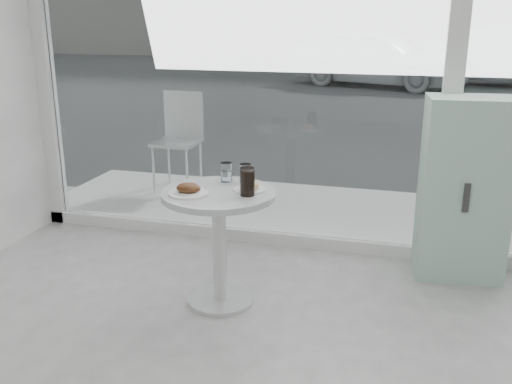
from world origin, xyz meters
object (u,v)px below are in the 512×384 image
(car_white, at_px, (376,58))
(plate_fritter, at_px, (189,190))
(patio_chair, at_px, (180,134))
(cola_glass, at_px, (247,182))
(water_tumbler_a, at_px, (226,173))
(main_table, at_px, (219,224))
(plate_donut, at_px, (250,187))
(water_tumbler_b, at_px, (245,174))
(mint_cabinet, at_px, (464,189))

(car_white, xyz_separation_m, plate_fritter, (-0.25, -12.64, 0.04))
(patio_chair, bearing_deg, cola_glass, -57.22)
(patio_chair, relative_size, water_tumbler_a, 7.95)
(main_table, xyz_separation_m, plate_fritter, (-0.15, -0.11, 0.25))
(patio_chair, xyz_separation_m, plate_fritter, (1.05, -2.35, 0.17))
(plate_fritter, xyz_separation_m, water_tumbler_a, (0.13, 0.33, 0.03))
(patio_chair, relative_size, plate_donut, 5.05)
(plate_donut, relative_size, water_tumbler_b, 1.61)
(car_white, relative_size, water_tumbler_a, 34.47)
(plate_fritter, height_order, water_tumbler_a, water_tumbler_a)
(main_table, height_order, cola_glass, cola_glass)
(car_white, distance_m, cola_glass, 12.57)
(plate_donut, distance_m, water_tumbler_b, 0.19)
(main_table, bearing_deg, plate_fritter, -145.61)
(mint_cabinet, distance_m, water_tumbler_b, 1.57)
(mint_cabinet, xyz_separation_m, plate_donut, (-1.35, -0.81, 0.14))
(mint_cabinet, relative_size, plate_fritter, 5.23)
(plate_donut, relative_size, water_tumbler_a, 1.57)
(cola_glass, bearing_deg, patio_chair, 121.70)
(cola_glass, bearing_deg, main_table, 171.53)
(mint_cabinet, distance_m, water_tumbler_a, 1.69)
(mint_cabinet, bearing_deg, water_tumbler_a, -162.64)
(mint_cabinet, distance_m, plate_fritter, 1.96)
(plate_donut, xyz_separation_m, water_tumbler_b, (-0.08, 0.17, 0.04))
(mint_cabinet, distance_m, cola_glass, 1.63)
(patio_chair, height_order, water_tumbler_b, patio_chair)
(main_table, distance_m, water_tumbler_a, 0.36)
(main_table, bearing_deg, water_tumbler_b, 65.57)
(plate_fritter, height_order, cola_glass, cola_glass)
(main_table, height_order, mint_cabinet, mint_cabinet)
(main_table, relative_size, cola_glass, 4.43)
(patio_chair, distance_m, plate_fritter, 2.58)
(patio_chair, relative_size, cola_glass, 5.86)
(main_table, relative_size, water_tumbler_a, 6.01)
(main_table, distance_m, patio_chair, 2.54)
(plate_fritter, bearing_deg, water_tumbler_a, 67.92)
(main_table, bearing_deg, mint_cabinet, 29.87)
(car_white, height_order, cola_glass, car_white)
(mint_cabinet, bearing_deg, patio_chair, 148.05)
(water_tumbler_a, height_order, water_tumbler_b, water_tumbler_a)
(main_table, xyz_separation_m, cola_glass, (0.20, -0.03, 0.30))
(main_table, height_order, water_tumbler_b, water_tumbler_b)
(plate_fritter, distance_m, water_tumbler_b, 0.43)
(patio_chair, height_order, water_tumbler_a, patio_chair)
(patio_chair, distance_m, cola_glass, 2.68)
(car_white, bearing_deg, water_tumbler_b, -160.41)
(plate_fritter, bearing_deg, cola_glass, 12.19)
(water_tumbler_a, distance_m, water_tumbler_b, 0.13)
(plate_fritter, bearing_deg, main_table, 34.39)
(plate_fritter, xyz_separation_m, plate_donut, (0.34, 0.17, -0.01))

